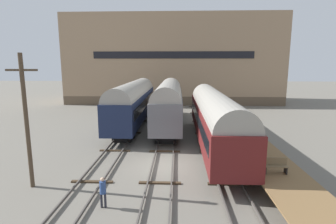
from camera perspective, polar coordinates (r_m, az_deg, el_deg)
ground_plane at (r=19.47m, az=-1.15°, el=-11.51°), size 200.00×200.00×0.00m
track_left at (r=20.10m, az=-13.49°, el=-10.65°), size 2.60×60.00×0.26m
track_middle at (r=19.41m, az=-1.15°, el=-11.12°), size 2.60×60.00×0.26m
track_right at (r=19.64m, az=11.51°, el=-11.09°), size 2.60×60.00×0.26m
train_car_navy at (r=31.54m, az=-7.49°, el=2.48°), size 2.95×18.82×5.26m
train_car_grey at (r=30.26m, az=0.16°, el=2.33°), size 3.03×16.91×5.37m
train_car_maroon at (r=23.13m, az=10.01°, el=-0.84°), size 2.90×18.99×4.96m
station_platform at (r=18.34m, az=21.48°, el=-10.50°), size 3.03×15.96×1.02m
bench at (r=16.67m, az=22.29°, el=-10.59°), size 1.40×0.40×0.91m
person_worker at (r=14.22m, az=-14.00°, el=-16.08°), size 0.32×0.32×1.64m
utility_pole at (r=17.08m, az=-28.46°, el=-1.52°), size 1.80×0.24×7.87m
warehouse_building at (r=52.70m, az=1.23°, el=11.19°), size 39.86×12.53×16.19m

